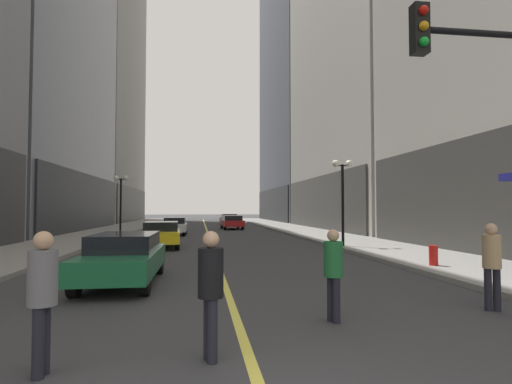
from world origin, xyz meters
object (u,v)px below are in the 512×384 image
car_white (175,226)px  pedestrian_in_tan_trench (492,260)px  street_lamp_right_mid (343,183)px  car_black (229,219)px  pedestrian_in_green_parka (333,268)px  pedestrian_in_black_coat (211,285)px  street_lamp_left_far (121,191)px  car_green (124,256)px  car_yellow (161,234)px  pedestrian_in_grey_suit (42,291)px  fire_hydrant_right (433,258)px  car_red (232,222)px

car_white → pedestrian_in_tan_trench: 25.26m
car_white → street_lamp_right_mid: size_ratio=0.91×
car_black → pedestrian_in_green_parka: bearing=-91.6°
pedestrian_in_black_coat → street_lamp_left_far: bearing=102.9°
car_black → car_white: bearing=-105.9°
car_green → pedestrian_in_green_parka: 6.17m
car_black → street_lamp_right_mid: 31.01m
car_yellow → pedestrian_in_grey_suit: pedestrian_in_grey_suit is taller
pedestrian_in_tan_trench → pedestrian_in_black_coat: (-5.55, -1.90, -0.00)m
car_green → pedestrian_in_black_coat: (2.15, -5.94, 0.27)m
car_white → pedestrian_in_grey_suit: (-0.05, -26.23, 0.30)m
car_white → fire_hydrant_right: size_ratio=5.06×
pedestrian_in_tan_trench → pedestrian_in_grey_suit: 7.86m
car_red → pedestrian_in_green_parka: 32.71m
pedestrian_in_grey_suit → fire_hydrant_right: pedestrian_in_grey_suit is taller
fire_hydrant_right → street_lamp_left_far: bearing=125.5°
car_red → pedestrian_in_tan_trench: size_ratio=2.61×
car_yellow → pedestrian_in_green_parka: pedestrian_in_green_parka is taller
car_green → street_lamp_left_far: size_ratio=1.04×
car_black → pedestrian_in_black_coat: size_ratio=2.76×
pedestrian_in_tan_trench → street_lamp_right_mid: (1.37, 12.28, 2.26)m
car_red → pedestrian_in_black_coat: bearing=-95.0°
car_yellow → pedestrian_in_green_parka: 15.12m
car_green → car_black: bearing=81.9°
car_red → pedestrian_in_green_parka: size_ratio=2.74×
car_green → car_white: (0.18, 20.07, -0.00)m
car_green → pedestrian_in_tan_trench: 8.70m
pedestrian_in_green_parka → fire_hydrant_right: 7.58m
street_lamp_left_far → fire_hydrant_right: bearing=-54.5°
car_white → street_lamp_right_mid: bearing=-53.1°
pedestrian_in_black_coat → car_red: bearing=85.0°
car_red → fire_hydrant_right: 27.59m
pedestrian_in_grey_suit → car_green: bearing=91.2°
pedestrian_in_tan_trench → pedestrian_in_black_coat: pedestrian_in_tan_trench is taller
car_green → pedestrian_in_grey_suit: (0.13, -6.16, 0.29)m
car_red → fire_hydrant_right: bearing=-80.7°
car_red → fire_hydrant_right: size_ratio=5.60×
car_black → street_lamp_left_far: size_ratio=1.06×
car_white → pedestrian_in_grey_suit: bearing=-90.1°
pedestrian_in_tan_trench → pedestrian_in_green_parka: pedestrian_in_tan_trench is taller
pedestrian_in_black_coat → pedestrian_in_green_parka: size_ratio=1.04×
car_yellow → fire_hydrant_right: 13.11m
car_black → pedestrian_in_green_parka: 43.33m
pedestrian_in_green_parka → car_black: bearing=88.4°
car_black → fire_hydrant_right: (4.01, -37.84, -0.32)m
pedestrian_in_grey_suit → fire_hydrant_right: 11.93m
pedestrian_in_green_parka → pedestrian_in_grey_suit: pedestrian_in_grey_suit is taller
pedestrian_in_tan_trench → pedestrian_in_green_parka: 3.36m
car_white → street_lamp_right_mid: 15.01m
car_black → car_green: bearing=-98.1°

